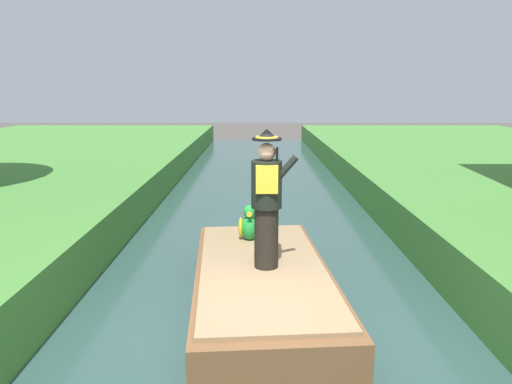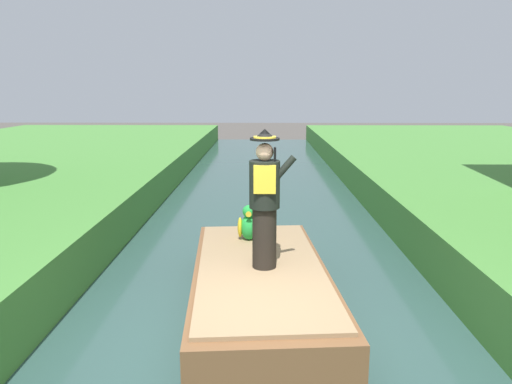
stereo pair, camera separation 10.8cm
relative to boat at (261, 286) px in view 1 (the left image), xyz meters
The scene contains 5 objects.
ground_plane 1.35m from the boat, 90.00° to the right, with size 80.00×80.00×0.00m, color #4C4742.
canal_water 1.33m from the boat, 90.00° to the right, with size 5.23×48.00×0.10m, color #2D4C47.
boat is the anchor object (origin of this frame).
person_pirate 1.24m from the boat, 48.37° to the right, with size 0.61×0.42×1.85m.
parrot_plush 1.29m from the boat, 99.23° to the left, with size 0.36×0.35×0.57m.
Camera 1 is at (-0.08, -4.98, 3.06)m, focal length 34.19 mm.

